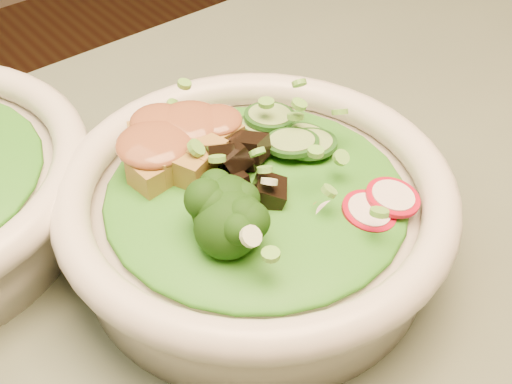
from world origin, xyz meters
TOP-DOWN VIEW (x-y plane):
  - salad_bowl at (0.03, 0.12)m, footprint 0.23×0.23m
  - lettuce_bed at (0.03, 0.12)m, footprint 0.17×0.17m
  - broccoli_florets at (-0.02, 0.10)m, footprint 0.09×0.08m
  - radish_slices at (0.06, 0.07)m, footprint 0.10×0.06m
  - cucumber_slices at (0.08, 0.14)m, footprint 0.08×0.08m
  - mushroom_heap at (0.02, 0.13)m, footprint 0.08×0.08m
  - tofu_cubes at (0.01, 0.17)m, footprint 0.09×0.08m
  - peanut_sauce at (0.01, 0.17)m, footprint 0.06×0.05m
  - scallion_garnish at (0.03, 0.12)m, footprint 0.16×0.16m

SIDE VIEW (x-z plane):
  - salad_bowl at x=0.03m, z-range 0.75..0.81m
  - lettuce_bed at x=0.03m, z-range 0.79..0.81m
  - radish_slices at x=0.06m, z-range 0.80..0.81m
  - cucumber_slices at x=0.08m, z-range 0.80..0.83m
  - tofu_cubes at x=0.01m, z-range 0.80..0.83m
  - mushroom_heap at x=0.02m, z-range 0.80..0.83m
  - broccoli_florets at x=-0.02m, z-range 0.80..0.83m
  - scallion_garnish at x=0.03m, z-range 0.81..0.83m
  - peanut_sauce at x=0.01m, z-range 0.82..0.83m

